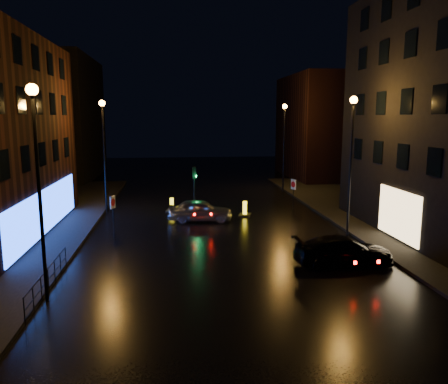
% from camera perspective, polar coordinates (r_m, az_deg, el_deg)
% --- Properties ---
extents(ground, '(120.00, 120.00, 0.00)m').
position_cam_1_polar(ground, '(20.45, 1.50, -10.74)').
color(ground, black).
rests_on(ground, ground).
extents(pavement_right, '(12.00, 44.00, 0.15)m').
position_cam_1_polar(pavement_right, '(32.51, 24.62, -3.74)').
color(pavement_right, black).
rests_on(pavement_right, ground).
extents(building_far_left, '(8.00, 16.00, 14.00)m').
position_cam_1_polar(building_far_left, '(55.57, -20.69, 8.98)').
color(building_far_left, black).
rests_on(building_far_left, ground).
extents(building_far_right, '(8.00, 14.00, 12.00)m').
position_cam_1_polar(building_far_right, '(53.97, 12.71, 8.29)').
color(building_far_right, black).
rests_on(building_far_right, ground).
extents(street_lamp_lnear, '(0.44, 0.44, 8.37)m').
position_cam_1_polar(street_lamp_lnear, '(17.78, -23.22, 3.81)').
color(street_lamp_lnear, black).
rests_on(street_lamp_lnear, ground).
extents(street_lamp_lfar, '(0.44, 0.44, 8.37)m').
position_cam_1_polar(street_lamp_lfar, '(33.39, -15.45, 6.67)').
color(street_lamp_lfar, black).
rests_on(street_lamp_lfar, ground).
extents(street_lamp_rnear, '(0.44, 0.44, 8.37)m').
position_cam_1_polar(street_lamp_rnear, '(27.13, 16.32, 5.99)').
color(street_lamp_rnear, black).
rests_on(street_lamp_rnear, ground).
extents(street_lamp_rfar, '(0.44, 0.44, 8.37)m').
position_cam_1_polar(street_lamp_rfar, '(42.32, 7.87, 7.50)').
color(street_lamp_rfar, black).
rests_on(street_lamp_rfar, ground).
extents(traffic_signal, '(1.40, 2.40, 3.45)m').
position_cam_1_polar(traffic_signal, '(33.66, -3.88, -1.67)').
color(traffic_signal, black).
rests_on(traffic_signal, ground).
extents(guard_railing, '(0.05, 6.04, 1.00)m').
position_cam_1_polar(guard_railing, '(19.79, -22.01, -9.91)').
color(guard_railing, black).
rests_on(guard_railing, ground).
extents(silver_hatchback, '(4.58, 2.15, 1.51)m').
position_cam_1_polar(silver_hatchback, '(30.42, -3.12, -2.41)').
color(silver_hatchback, '#B2B6BA').
rests_on(silver_hatchback, ground).
extents(dark_sedan, '(4.89, 2.07, 1.41)m').
position_cam_1_polar(dark_sedan, '(22.32, 15.36, -7.42)').
color(dark_sedan, black).
rests_on(dark_sedan, ground).
extents(bollard_near, '(1.15, 1.42, 1.08)m').
position_cam_1_polar(bollard_near, '(32.17, 2.74, -2.68)').
color(bollard_near, black).
rests_on(bollard_near, ground).
extents(bollard_far, '(0.97, 1.29, 1.03)m').
position_cam_1_polar(bollard_far, '(33.89, -6.82, -2.12)').
color(bollard_far, black).
rests_on(bollard_far, ground).
extents(road_sign_left, '(0.26, 0.56, 2.40)m').
position_cam_1_polar(road_sign_left, '(27.68, -14.31, -1.72)').
color(road_sign_left, black).
rests_on(road_sign_left, ground).
extents(road_sign_right, '(0.28, 0.55, 2.39)m').
position_cam_1_polar(road_sign_right, '(34.36, 9.05, 0.65)').
color(road_sign_right, black).
rests_on(road_sign_right, ground).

